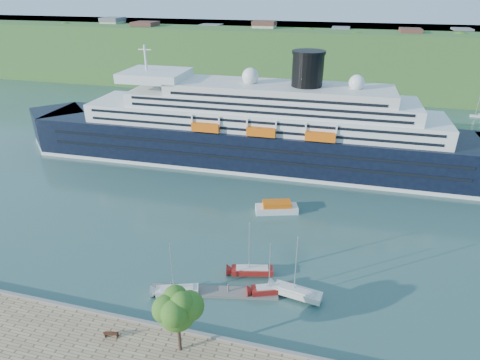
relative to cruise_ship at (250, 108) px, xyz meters
The scene contains 12 objects.
ground 57.87m from the cruise_ship, 83.05° to the right, with size 400.00×400.00×0.00m, color #2E534F.
far_hillside 89.45m from the cruise_ship, 85.63° to the left, with size 400.00×50.00×24.00m, color #356227.
quay_coping 57.80m from the cruise_ship, 83.07° to the right, with size 220.00×0.50×0.30m, color slate.
cruise_ship is the anchor object (origin of this frame).
park_bench 60.35m from the cruise_ship, 93.11° to the right, with size 1.75×0.72×1.12m, color #4D2616, non-canonical shape.
promenade_tree 59.49m from the cruise_ship, 84.45° to the right, with size 5.79×5.79×9.59m, color #225817, non-canonical shape.
floating_pontoon 49.67m from the cruise_ship, 82.57° to the right, with size 18.36×2.24×0.41m, color slate, non-canonical shape.
sailboat_white_near 50.11m from the cruise_ship, 88.49° to the right, with size 6.61×1.84×8.54m, color silver, non-canonical shape.
sailboat_red 48.60m from the cruise_ship, 72.62° to the right, with size 6.44×1.79×8.32m, color maroon, non-canonical shape.
sailboat_white_far 49.57m from the cruise_ship, 68.51° to the right, with size 7.52×2.09×9.71m, color silver, non-canonical shape.
tender_launch 28.06m from the cruise_ship, 64.37° to the right, with size 8.24×2.82×2.28m, color #E55D0D, non-canonical shape.
sailboat_extra 44.50m from the cruise_ship, 75.92° to the right, with size 6.95×1.93×8.98m, color maroon, non-canonical shape.
Camera 1 is at (14.33, -33.74, 40.01)m, focal length 30.00 mm.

